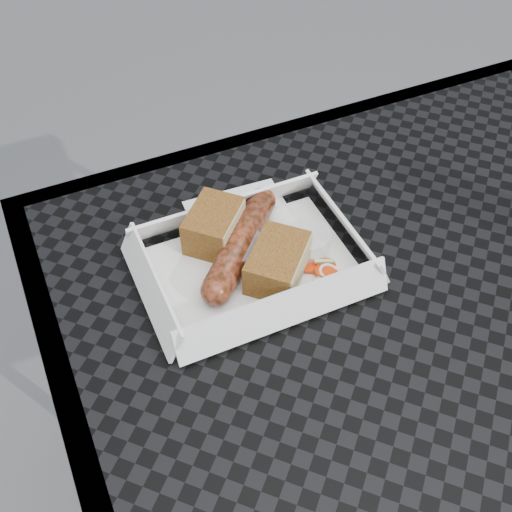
# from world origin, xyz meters

# --- Properties ---
(patio_table) EXTENTS (0.80, 0.80, 0.74)m
(patio_table) POSITION_xyz_m (0.00, 0.00, 0.67)
(patio_table) COLOR black
(patio_table) RESTS_ON ground
(food_tray) EXTENTS (0.22, 0.15, 0.00)m
(food_tray) POSITION_xyz_m (-0.16, 0.17, 0.75)
(food_tray) COLOR white
(food_tray) RESTS_ON patio_table
(bratwurst) EXTENTS (0.14, 0.14, 0.03)m
(bratwurst) POSITION_xyz_m (-0.16, 0.19, 0.77)
(bratwurst) COLOR maroon
(bratwurst) RESTS_ON food_tray
(bread_near) EXTENTS (0.09, 0.09, 0.04)m
(bread_near) POSITION_xyz_m (-0.18, 0.22, 0.77)
(bread_near) COLOR brown
(bread_near) RESTS_ON food_tray
(bread_far) EXTENTS (0.09, 0.09, 0.04)m
(bread_far) POSITION_xyz_m (-0.14, 0.14, 0.77)
(bread_far) COLOR brown
(bread_far) RESTS_ON food_tray
(veg_garnish) EXTENTS (0.03, 0.03, 0.00)m
(veg_garnish) POSITION_xyz_m (-0.09, 0.13, 0.75)
(veg_garnish) COLOR red
(veg_garnish) RESTS_ON food_tray
(napkin) EXTENTS (0.13, 0.13, 0.00)m
(napkin) POSITION_xyz_m (-0.14, 0.24, 0.75)
(napkin) COLOR white
(napkin) RESTS_ON patio_table
(condiment_cup_sauce) EXTENTS (0.05, 0.05, 0.03)m
(condiment_cup_sauce) POSITION_xyz_m (-0.16, 0.18, 0.76)
(condiment_cup_sauce) COLOR maroon
(condiment_cup_sauce) RESTS_ON patio_table
(condiment_cup_empty) EXTENTS (0.05, 0.05, 0.03)m
(condiment_cup_empty) POSITION_xyz_m (-0.09, 0.16, 0.76)
(condiment_cup_empty) COLOR silver
(condiment_cup_empty) RESTS_ON patio_table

